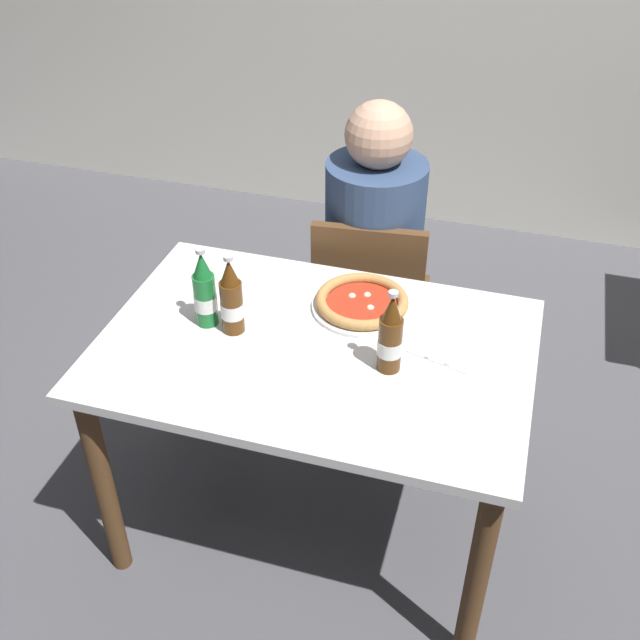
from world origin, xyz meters
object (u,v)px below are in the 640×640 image
beer_bottle_center (232,300)px  beer_bottle_right (390,337)px  diner_seated (372,271)px  chair_behind_table (370,303)px  pizza_margherita_near (362,303)px  beer_bottle_left (205,293)px  napkin_with_cutlery (450,345)px  dining_table_main (315,376)px

beer_bottle_center → beer_bottle_right: (0.46, -0.04, 0.00)m
diner_seated → beer_bottle_center: bearing=-111.1°
chair_behind_table → diner_seated: 0.11m
chair_behind_table → beer_bottle_right: bearing=100.9°
pizza_margherita_near → beer_bottle_left: beer_bottle_left is taller
diner_seated → napkin_with_cutlery: (0.35, -0.56, 0.17)m
beer_bottle_right → dining_table_main: bearing=170.1°
diner_seated → napkin_with_cutlery: diner_seated is taller
chair_behind_table → beer_bottle_left: beer_bottle_left is taller
chair_behind_table → beer_bottle_center: beer_bottle_center is taller
beer_bottle_center → beer_bottle_right: same height
diner_seated → beer_bottle_center: size_ratio=4.89×
beer_bottle_center → beer_bottle_left: bearing=172.6°
beer_bottle_left → beer_bottle_center: same height
beer_bottle_left → napkin_with_cutlery: 0.70m
diner_seated → beer_bottle_right: size_ratio=4.89×
pizza_margherita_near → napkin_with_cutlery: pizza_margherita_near is taller
dining_table_main → pizza_margherita_near: size_ratio=4.04×
beer_bottle_center → chair_behind_table: bearing=66.8°
pizza_margherita_near → beer_bottle_right: bearing=-61.0°
chair_behind_table → napkin_with_cutlery: (0.34, -0.51, 0.27)m
pizza_margherita_near → napkin_with_cutlery: 0.30m
beer_bottle_left → beer_bottle_right: 0.55m
beer_bottle_left → napkin_with_cutlery: size_ratio=1.11×
chair_behind_table → beer_bottle_right: (0.20, -0.65, 0.37)m
napkin_with_cutlery → chair_behind_table: bearing=123.9°
diner_seated → beer_bottle_center: 0.76m
beer_bottle_right → chair_behind_table: bearing=106.9°
beer_bottle_left → beer_bottle_center: bearing=-7.4°
beer_bottle_left → beer_bottle_center: size_ratio=1.00×
pizza_margherita_near → beer_bottle_left: size_ratio=1.20×
diner_seated → pizza_margherita_near: (0.07, -0.45, 0.19)m
beer_bottle_center → beer_bottle_right: bearing=-4.7°
beer_bottle_right → napkin_with_cutlery: beer_bottle_right is taller
chair_behind_table → dining_table_main: bearing=82.1°
chair_behind_table → pizza_margherita_near: (0.06, -0.40, 0.29)m
dining_table_main → napkin_with_cutlery: bearing=16.0°
beer_bottle_left → beer_bottle_center: 0.09m
pizza_margherita_near → beer_bottle_center: size_ratio=1.20×
dining_table_main → beer_bottle_left: beer_bottle_left is taller
beer_bottle_left → beer_bottle_right: same height
beer_bottle_left → diner_seated: bearing=62.3°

